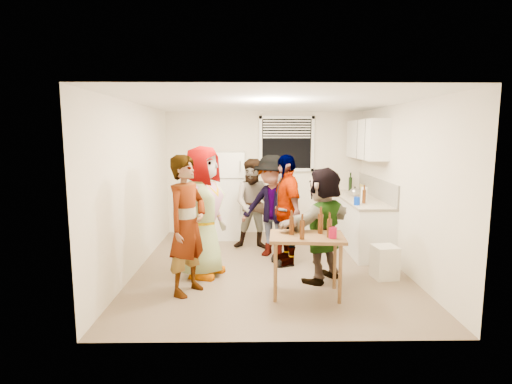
{
  "coord_description": "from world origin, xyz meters",
  "views": [
    {
      "loc": [
        -0.29,
        -5.95,
        2.03
      ],
      "look_at": [
        -0.2,
        0.19,
        1.15
      ],
      "focal_mm": 28.0,
      "sensor_mm": 36.0,
      "label": 1
    }
  ],
  "objects_px": {
    "beer_bottle_table": "(320,233)",
    "guest_back_left": "(255,248)",
    "wine_bottle": "(350,191)",
    "guest_grey": "(204,275)",
    "blue_cup": "(357,205)",
    "serving_table": "(306,295)",
    "kettle": "(355,196)",
    "trash_bin": "(385,261)",
    "guest_black": "(285,263)",
    "guest_orange": "(322,280)",
    "beer_bottle_counter": "(364,203)",
    "refrigerator": "(227,195)",
    "red_cup": "(333,238)",
    "guest_stripe": "(189,292)",
    "guest_back_right": "(272,256)"
  },
  "relations": [
    {
      "from": "serving_table",
      "to": "beer_bottle_table",
      "type": "relative_size",
      "value": 3.61
    },
    {
      "from": "trash_bin",
      "to": "beer_bottle_counter",
      "type": "bearing_deg",
      "value": 91.28
    },
    {
      "from": "kettle",
      "to": "guest_black",
      "type": "relative_size",
      "value": 0.13
    },
    {
      "from": "serving_table",
      "to": "guest_orange",
      "type": "height_order",
      "value": "serving_table"
    },
    {
      "from": "refrigerator",
      "to": "trash_bin",
      "type": "relative_size",
      "value": 3.63
    },
    {
      "from": "refrigerator",
      "to": "beer_bottle_counter",
      "type": "distance_m",
      "value": 2.69
    },
    {
      "from": "serving_table",
      "to": "guest_orange",
      "type": "distance_m",
      "value": 0.61
    },
    {
      "from": "beer_bottle_table",
      "to": "guest_back_left",
      "type": "xyz_separation_m",
      "value": [
        -0.81,
        2.03,
        -0.78
      ]
    },
    {
      "from": "serving_table",
      "to": "red_cup",
      "type": "relative_size",
      "value": 6.96
    },
    {
      "from": "serving_table",
      "to": "guest_stripe",
      "type": "distance_m",
      "value": 1.52
    },
    {
      "from": "wine_bottle",
      "to": "guest_grey",
      "type": "distance_m",
      "value": 3.75
    },
    {
      "from": "kettle",
      "to": "serving_table",
      "type": "xyz_separation_m",
      "value": [
        -1.23,
        -2.44,
        -0.9
      ]
    },
    {
      "from": "beer_bottle_counter",
      "to": "serving_table",
      "type": "height_order",
      "value": "beer_bottle_counter"
    },
    {
      "from": "serving_table",
      "to": "guest_grey",
      "type": "height_order",
      "value": "serving_table"
    },
    {
      "from": "red_cup",
      "to": "guest_black",
      "type": "xyz_separation_m",
      "value": [
        -0.45,
        1.41,
        -0.78
      ]
    },
    {
      "from": "serving_table",
      "to": "beer_bottle_table",
      "type": "height_order",
      "value": "beer_bottle_table"
    },
    {
      "from": "guest_back_right",
      "to": "red_cup",
      "type": "bearing_deg",
      "value": -42.21
    },
    {
      "from": "refrigerator",
      "to": "guest_orange",
      "type": "bearing_deg",
      "value": -58.95
    },
    {
      "from": "beer_bottle_counter",
      "to": "serving_table",
      "type": "bearing_deg",
      "value": -125.46
    },
    {
      "from": "serving_table",
      "to": "guest_black",
      "type": "bearing_deg",
      "value": 96.76
    },
    {
      "from": "beer_bottle_table",
      "to": "guest_back_left",
      "type": "relative_size",
      "value": 0.16
    },
    {
      "from": "blue_cup",
      "to": "guest_orange",
      "type": "xyz_separation_m",
      "value": [
        -0.72,
        -0.97,
        -0.9
      ]
    },
    {
      "from": "serving_table",
      "to": "guest_stripe",
      "type": "xyz_separation_m",
      "value": [
        -1.51,
        0.11,
        0.0
      ]
    },
    {
      "from": "blue_cup",
      "to": "serving_table",
      "type": "relative_size",
      "value": 0.14
    },
    {
      "from": "kettle",
      "to": "guest_orange",
      "type": "xyz_separation_m",
      "value": [
        -0.93,
        -1.91,
        -0.9
      ]
    },
    {
      "from": "red_cup",
      "to": "guest_orange",
      "type": "bearing_deg",
      "value": 89.87
    },
    {
      "from": "guest_orange",
      "to": "beer_bottle_counter",
      "type": "bearing_deg",
      "value": -172.68
    },
    {
      "from": "kettle",
      "to": "serving_table",
      "type": "relative_size",
      "value": 0.25
    },
    {
      "from": "beer_bottle_table",
      "to": "trash_bin",
      "type": "bearing_deg",
      "value": 25.98
    },
    {
      "from": "kettle",
      "to": "wine_bottle",
      "type": "xyz_separation_m",
      "value": [
        0.1,
        0.74,
        -0.0
      ]
    },
    {
      "from": "guest_stripe",
      "to": "guest_black",
      "type": "bearing_deg",
      "value": -20.42
    },
    {
      "from": "guest_orange",
      "to": "serving_table",
      "type": "bearing_deg",
      "value": 15.93
    },
    {
      "from": "kettle",
      "to": "guest_grey",
      "type": "distance_m",
      "value": 3.24
    },
    {
      "from": "serving_table",
      "to": "guest_back_left",
      "type": "xyz_separation_m",
      "value": [
        -0.62,
        2.13,
        0.0
      ]
    },
    {
      "from": "refrigerator",
      "to": "beer_bottle_table",
      "type": "distance_m",
      "value": 3.17
    },
    {
      "from": "kettle",
      "to": "trash_bin",
      "type": "bearing_deg",
      "value": -99.7
    },
    {
      "from": "wine_bottle",
      "to": "red_cup",
      "type": "relative_size",
      "value": 2.09
    },
    {
      "from": "refrigerator",
      "to": "beer_bottle_table",
      "type": "height_order",
      "value": "refrigerator"
    },
    {
      "from": "guest_stripe",
      "to": "guest_grey",
      "type": "bearing_deg",
      "value": 18.2
    },
    {
      "from": "guest_stripe",
      "to": "blue_cup",
      "type": "bearing_deg",
      "value": -32.19
    },
    {
      "from": "blue_cup",
      "to": "guest_orange",
      "type": "relative_size",
      "value": 0.08
    },
    {
      "from": "wine_bottle",
      "to": "guest_black",
      "type": "distance_m",
      "value": 2.58
    },
    {
      "from": "wine_bottle",
      "to": "guest_back_right",
      "type": "xyz_separation_m",
      "value": [
        -1.68,
        -1.5,
        -0.9
      ]
    },
    {
      "from": "blue_cup",
      "to": "beer_bottle_table",
      "type": "bearing_deg",
      "value": -120.88
    },
    {
      "from": "beer_bottle_table",
      "to": "red_cup",
      "type": "height_order",
      "value": "beer_bottle_table"
    },
    {
      "from": "trash_bin",
      "to": "guest_grey",
      "type": "bearing_deg",
      "value": 176.39
    },
    {
      "from": "guest_back_right",
      "to": "guest_orange",
      "type": "xyz_separation_m",
      "value": [
        0.65,
        -1.15,
        0.0
      ]
    },
    {
      "from": "kettle",
      "to": "guest_back_right",
      "type": "bearing_deg",
      "value": -163.21
    },
    {
      "from": "beer_bottle_table",
      "to": "guest_black",
      "type": "relative_size",
      "value": 0.15
    },
    {
      "from": "red_cup",
      "to": "guest_grey",
      "type": "bearing_deg",
      "value": 152.06
    }
  ]
}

